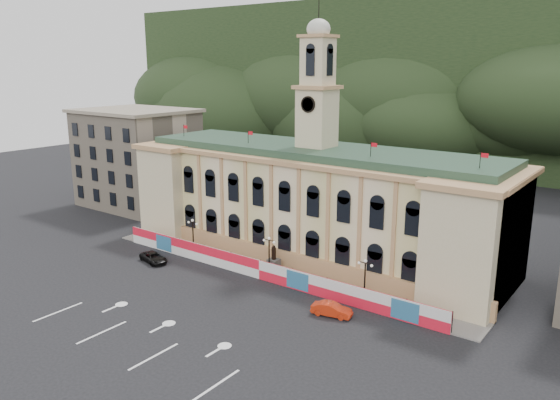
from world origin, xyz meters
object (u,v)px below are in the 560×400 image
Objects in this scene: lamp_center at (269,252)px; red_sedan at (332,309)px; statue at (274,263)px; black_suv at (154,258)px.

red_sedan is at bearing -23.19° from lamp_center.
statue is 0.79× the size of red_sedan.
statue is 14.55m from red_sedan.
lamp_center reaches higher than black_suv.
statue reaches higher than black_suv.
red_sedan is (12.98, -6.56, -0.44)m from statue.
black_suv is (-28.63, -0.54, -0.05)m from red_sedan.
lamp_center is 14.31m from red_sedan.
red_sedan is at bearing -26.81° from statue.
black_suv is at bearing -158.70° from lamp_center.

